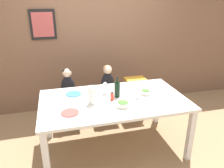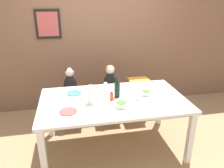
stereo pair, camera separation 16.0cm
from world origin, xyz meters
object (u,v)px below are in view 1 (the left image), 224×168
at_px(chair_far_center, 108,99).
at_px(person_child_center, 108,80).
at_px(chair_right_highchair, 136,88).
at_px(dinner_plate_back_left, 74,94).
at_px(wine_glass_near, 138,90).
at_px(person_child_left, 68,84).
at_px(paper_towel_roll, 92,95).
at_px(dinner_plate_front_left, 70,113).
at_px(salad_bowl_large, 123,104).
at_px(wine_glass_far, 105,85).
at_px(salad_bowl_small, 146,92).
at_px(wine_bottle, 117,89).
at_px(chair_far_left, 69,104).

distance_m(chair_far_center, person_child_center, 0.35).
distance_m(chair_right_highchair, dinner_plate_back_left, 1.23).
height_order(chair_far_center, dinner_plate_back_left, dinner_plate_back_left).
xyz_separation_m(person_child_center, wine_glass_near, (0.21, -0.83, 0.16)).
bearing_deg(chair_right_highchair, wine_glass_near, -109.66).
height_order(person_child_left, paper_towel_roll, paper_towel_roll).
distance_m(person_child_center, dinner_plate_front_left, 1.22).
xyz_separation_m(salad_bowl_large, dinner_plate_front_left, (-0.63, 0.00, -0.03)).
bearing_deg(wine_glass_far, wine_glass_near, -33.00).
bearing_deg(chair_far_center, dinner_plate_front_left, -124.39).
distance_m(chair_far_center, person_child_left, 0.73).
relative_size(wine_glass_near, salad_bowl_small, 1.36).
relative_size(salad_bowl_small, dinner_plate_front_left, 0.61).
relative_size(wine_bottle, dinner_plate_back_left, 1.40).
height_order(chair_far_center, dinner_plate_front_left, dinner_plate_front_left).
bearing_deg(chair_far_center, person_child_center, 90.00).
bearing_deg(salad_bowl_small, wine_glass_near, -149.84).
bearing_deg(wine_glass_near, chair_right_highchair, 70.34).
height_order(salad_bowl_small, dinner_plate_back_left, salad_bowl_small).
bearing_deg(wine_glass_far, salad_bowl_small, -17.31).
distance_m(wine_glass_far, dinner_plate_front_left, 0.68).
bearing_deg(chair_far_left, wine_glass_near, -44.08).
relative_size(chair_far_left, wine_glass_far, 2.65).
bearing_deg(person_child_left, chair_far_left, -90.00).
bearing_deg(salad_bowl_small, chair_far_left, 143.37).
xyz_separation_m(wine_glass_far, salad_bowl_small, (0.53, -0.16, -0.08)).
bearing_deg(wine_bottle, chair_far_center, 86.64).
height_order(person_child_center, dinner_plate_back_left, person_child_center).
bearing_deg(salad_bowl_small, chair_far_center, 115.46).
height_order(wine_bottle, wine_glass_far, wine_bottle).
height_order(wine_glass_far, salad_bowl_large, wine_glass_far).
bearing_deg(wine_glass_far, salad_bowl_large, -74.32).
height_order(wine_bottle, wine_glass_near, wine_bottle).
height_order(chair_right_highchair, dinner_plate_back_left, dinner_plate_back_left).
distance_m(wine_bottle, wine_glass_near, 0.28).
bearing_deg(chair_far_center, paper_towel_roll, -115.62).
distance_m(chair_far_left, dinner_plate_back_left, 0.62).
height_order(chair_far_left, chair_right_highchair, chair_right_highchair).
xyz_separation_m(chair_right_highchair, salad_bowl_small, (-0.15, -0.74, 0.26)).
height_order(chair_far_left, person_child_left, person_child_left).
bearing_deg(paper_towel_roll, wine_bottle, 18.18).
xyz_separation_m(person_child_left, dinner_plate_back_left, (0.05, -0.49, 0.04)).
bearing_deg(chair_far_center, wine_glass_near, -75.84).
relative_size(paper_towel_roll, salad_bowl_small, 1.79).
relative_size(chair_far_left, person_child_left, 0.86).
bearing_deg(chair_far_left, chair_right_highchair, 0.00).
height_order(wine_glass_far, salad_bowl_small, wine_glass_far).
bearing_deg(chair_far_left, wine_bottle, -49.74).
bearing_deg(paper_towel_roll, wine_glass_near, 0.24).
relative_size(person_child_center, paper_towel_roll, 2.33).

